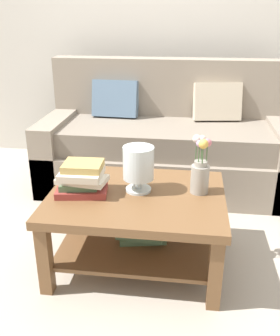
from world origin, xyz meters
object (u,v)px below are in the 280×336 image
(glass_hurricane_vase, at_px, (138,165))
(flower_pitcher, at_px, (200,171))
(couch, at_px, (166,144))
(coffee_table, at_px, (137,214))
(book_stack_main, at_px, (82,179))

(glass_hurricane_vase, xyz_separation_m, flower_pitcher, (0.35, 0.02, -0.03))
(couch, xyz_separation_m, coffee_table, (-0.09, -1.21, -0.03))
(glass_hurricane_vase, bearing_deg, flower_pitcher, 3.70)
(book_stack_main, height_order, flower_pitcher, flower_pitcher)
(coffee_table, bearing_deg, flower_pitcher, 10.50)
(coffee_table, xyz_separation_m, glass_hurricane_vase, (0.00, 0.04, 0.30))
(glass_hurricane_vase, bearing_deg, coffee_table, -93.61)
(couch, height_order, coffee_table, couch)
(coffee_table, bearing_deg, glass_hurricane_vase, 86.39)
(couch, distance_m, coffee_table, 1.22)
(couch, xyz_separation_m, book_stack_main, (-0.40, -1.25, 0.19))
(book_stack_main, height_order, glass_hurricane_vase, glass_hurricane_vase)
(glass_hurricane_vase, bearing_deg, book_stack_main, -166.63)
(book_stack_main, distance_m, flower_pitcher, 0.68)
(book_stack_main, relative_size, flower_pitcher, 0.91)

